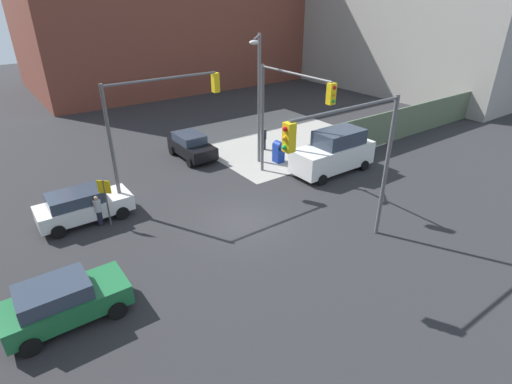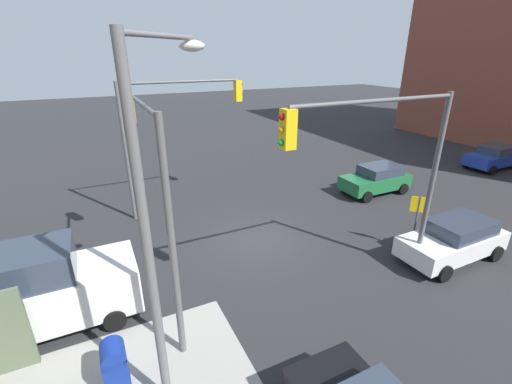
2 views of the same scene
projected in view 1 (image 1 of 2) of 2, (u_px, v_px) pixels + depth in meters
name	position (u px, v px, depth m)	size (l,w,h in m)	color
ground_plane	(243.00, 221.00, 19.70)	(120.00, 120.00, 0.00)	#28282B
sidewalk_corner	(274.00, 137.00, 30.91)	(12.00, 12.00, 0.01)	#9E9B93
construction_fence	(415.00, 120.00, 31.03)	(20.64, 0.12, 2.40)	#56664C
building_warehouse_north	(168.00, 10.00, 47.09)	(32.00, 18.00, 16.29)	brown
smokestack	(290.00, 16.00, 52.78)	(1.80, 1.80, 14.37)	brown
traffic_signal_nw_corner	(156.00, 115.00, 19.75)	(6.24, 0.36, 6.50)	#59595B
traffic_signal_se_corner	(353.00, 150.00, 15.49)	(5.98, 0.36, 6.50)	#59595B
traffic_signal_ne_corner	(287.00, 105.00, 21.61)	(0.36, 5.75, 6.50)	#59595B
street_lamp_corner	(259.00, 92.00, 24.16)	(2.02, 2.03, 8.00)	slate
warning_sign_two_way	(106.00, 195.00, 18.69)	(0.48, 0.48, 2.40)	#4C4C4C
mailbox_blue	(278.00, 151.00, 26.21)	(0.56, 0.64, 1.43)	navy
coupe_black	(191.00, 146.00, 26.86)	(2.02, 3.92, 1.62)	black
hatchback_green	(64.00, 301.00, 13.45)	(4.00, 2.02, 1.62)	#1E6638
coupe_white	(83.00, 206.00, 19.40)	(4.38, 2.02, 1.62)	white
van_white_delivery	(334.00, 152.00, 24.61)	(5.40, 2.32, 2.62)	white
pedestrian_crossing	(98.00, 210.00, 19.06)	(0.36, 0.36, 1.57)	#B2B2B7
pedestrian_waiting	(264.00, 138.00, 28.23)	(0.36, 0.36, 1.62)	black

